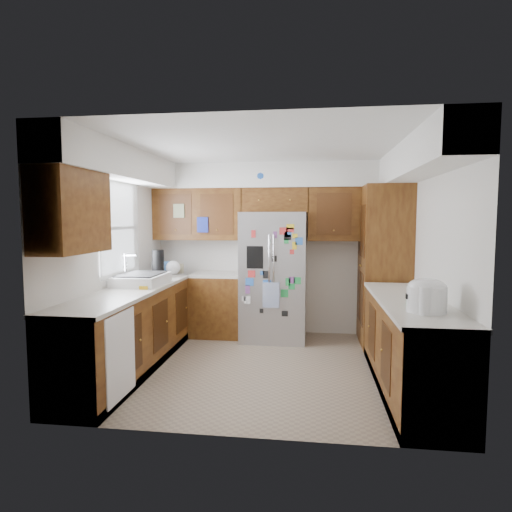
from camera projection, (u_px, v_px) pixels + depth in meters
The scene contains 12 objects.
floor at pixel (264, 367), 4.93m from camera, with size 3.60×3.60×0.00m, color gray.
room_shell at pixel (259, 209), 5.15m from camera, with size 3.64×3.24×2.52m.
left_counter_run at pixel (151, 326), 5.10m from camera, with size 1.36×3.20×0.92m.
right_counter_run at pixel (409, 349), 4.23m from camera, with size 0.63×2.25×0.92m.
pantry at pixel (384, 266), 5.78m from camera, with size 0.60×0.90×2.15m, color #48220D.
fridge at pixel (274, 276), 6.04m from camera, with size 0.90×0.79×1.80m.
bridge_cabinet at pixel (275, 200), 6.17m from camera, with size 0.96×0.34×0.35m, color #48220D.
fridge_top_items at pixel (267, 178), 6.10m from camera, with size 0.53×0.32×0.32m.
sink_assembly at pixel (142, 279), 5.13m from camera, with size 0.52×0.71×0.37m.
left_counter_clutter at pixel (164, 267), 5.88m from camera, with size 0.35×0.82×0.38m.
rice_cooker at pixel (427, 294), 3.62m from camera, with size 0.34×0.33×0.29m.
paper_towel at pixel (425, 301), 3.51m from camera, with size 0.11×0.11×0.24m, color white.
Camera 1 is at (0.53, -4.77, 1.71)m, focal length 30.00 mm.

